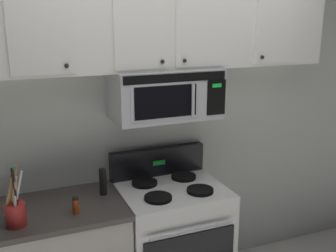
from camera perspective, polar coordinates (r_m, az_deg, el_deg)
back_wall at (r=3.19m, az=-2.06°, el=1.29°), size 5.20×0.10×2.70m
stove_range at (r=3.21m, az=0.47°, el=-15.67°), size 0.76×0.69×1.12m
over_range_microwave at (r=2.92m, az=-0.39°, el=4.51°), size 0.76×0.43×0.35m
upper_cabinets at (r=2.90m, az=-0.63°, el=13.39°), size 2.50×0.36×0.55m
utensil_crock_red at (r=2.63m, az=-20.48°, el=-10.89°), size 0.13×0.13×0.39m
salt_shaker at (r=2.80m, az=-21.01°, el=-10.39°), size 0.04×0.04×0.11m
pepper_mill at (r=2.91m, az=-9.04°, el=-7.67°), size 0.05×0.05×0.19m
spice_jar at (r=2.69m, az=-12.71°, el=-10.73°), size 0.04×0.04×0.11m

